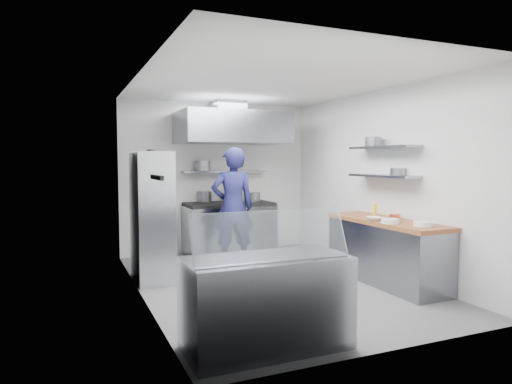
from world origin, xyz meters
name	(u,v)px	position (x,y,z in m)	size (l,w,h in m)	color
floor	(273,283)	(0.00, 0.00, 0.00)	(5.00, 5.00, 0.00)	#4C4C4E
ceiling	(273,82)	(0.00, 0.00, 2.80)	(5.00, 5.00, 0.00)	silver
wall_back	(217,178)	(0.00, 2.50, 1.40)	(3.60, 0.02, 2.80)	white
wall_front	(393,198)	(0.00, -2.50, 1.40)	(3.60, 0.02, 2.80)	white
wall_left	(141,187)	(-1.80, 0.00, 1.40)	(5.00, 0.02, 2.80)	white
wall_right	(378,182)	(1.80, 0.00, 1.40)	(5.00, 0.02, 2.80)	white
gas_range	(229,230)	(0.10, 2.10, 0.45)	(1.60, 0.80, 0.90)	gray
cooktop	(229,204)	(0.10, 2.10, 0.93)	(1.57, 0.78, 0.06)	black
stock_pot_left	(204,196)	(-0.28, 2.41, 1.06)	(0.26, 0.26, 0.20)	slate
stock_pot_mid	(236,195)	(0.25, 2.14, 1.08)	(0.36, 0.36, 0.24)	slate
stock_pot_right	(253,197)	(0.62, 2.20, 1.04)	(0.27, 0.27, 0.16)	slate
over_range_shelf	(225,171)	(0.10, 2.34, 1.52)	(1.60, 0.30, 0.04)	gray
shelf_pot_a	(203,166)	(-0.32, 2.34, 1.63)	(0.28, 0.28, 0.18)	slate
extractor_hood	(232,128)	(0.10, 1.93, 2.30)	(1.90, 1.15, 0.55)	gray
hood_duct	(228,108)	(0.10, 2.15, 2.68)	(0.55, 0.55, 0.24)	slate
red_firebox	(151,178)	(-1.25, 2.44, 1.42)	(0.22, 0.10, 0.26)	#B60E10
chef	(233,207)	(-0.14, 1.25, 0.97)	(0.71, 0.46, 1.94)	#18194A
wire_rack	(152,217)	(-1.53, 0.82, 0.93)	(0.50, 0.90, 1.85)	silver
rack_bin_a	(149,223)	(-1.53, 1.06, 0.80)	(0.18, 0.22, 0.20)	white
rack_bin_b	(145,188)	(-1.53, 1.35, 1.30)	(0.13, 0.16, 0.15)	yellow
rack_jar	(151,156)	(-1.48, 1.12, 1.80)	(0.11, 0.11, 0.18)	black
knife_strip	(157,177)	(-1.78, -0.90, 1.55)	(0.04, 0.55, 0.05)	black
prep_counter_base	(386,253)	(1.48, -0.60, 0.42)	(0.62, 2.00, 0.84)	gray
prep_counter_top	(386,222)	(1.48, -0.60, 0.87)	(0.65, 2.04, 0.06)	#9A502A
plate_stack_a	(423,224)	(1.47, -1.32, 0.93)	(0.24, 0.24, 0.06)	white
plate_stack_b	(390,221)	(1.28, -0.93, 0.93)	(0.24, 0.24, 0.06)	white
copper_pan	(395,216)	(1.67, -0.55, 0.93)	(0.15, 0.15, 0.06)	#CE5D3A
squeeze_bottle	(375,209)	(1.64, -0.13, 0.99)	(0.05, 0.05, 0.18)	yellow
mixing_bowl	(374,219)	(1.25, -0.62, 0.93)	(0.21, 0.21, 0.05)	white
wall_shelf_lower	(383,176)	(1.64, -0.30, 1.50)	(0.30, 1.30, 0.04)	gray
wall_shelf_upper	(383,147)	(1.64, -0.30, 1.92)	(0.30, 1.30, 0.04)	gray
shelf_pot_c	(398,171)	(1.72, -0.54, 1.57)	(0.22, 0.22, 0.10)	slate
shelf_pot_d	(373,142)	(1.63, -0.08, 2.01)	(0.24, 0.24, 0.14)	slate
display_case	(266,303)	(-1.00, -2.00, 0.42)	(1.50, 0.70, 0.85)	gray
display_glass	(272,235)	(-1.00, -2.12, 1.07)	(1.47, 0.02, 0.45)	silver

